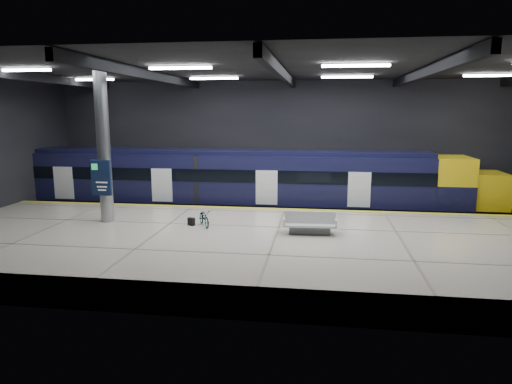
# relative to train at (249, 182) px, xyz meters

# --- Properties ---
(ground) EXTENTS (30.00, 30.00, 0.00)m
(ground) POSITION_rel_train_xyz_m (2.36, -5.50, -2.06)
(ground) COLOR black
(ground) RESTS_ON ground
(room_shell) EXTENTS (30.10, 16.10, 8.05)m
(room_shell) POSITION_rel_train_xyz_m (2.35, -5.49, 3.66)
(room_shell) COLOR black
(room_shell) RESTS_ON ground
(platform) EXTENTS (30.00, 11.00, 1.10)m
(platform) POSITION_rel_train_xyz_m (2.36, -8.00, -1.51)
(platform) COLOR beige
(platform) RESTS_ON ground
(safety_strip) EXTENTS (30.00, 0.40, 0.01)m
(safety_strip) POSITION_rel_train_xyz_m (2.36, -2.75, -0.95)
(safety_strip) COLOR gold
(safety_strip) RESTS_ON platform
(rails) EXTENTS (30.00, 1.52, 0.16)m
(rails) POSITION_rel_train_xyz_m (2.36, 0.00, -1.98)
(rails) COLOR gray
(rails) RESTS_ON ground
(train) EXTENTS (29.40, 2.84, 3.79)m
(train) POSITION_rel_train_xyz_m (0.00, 0.00, 0.00)
(train) COLOR black
(train) RESTS_ON ground
(bench) EXTENTS (2.21, 0.98, 0.96)m
(bench) POSITION_rel_train_xyz_m (3.72, -7.43, -0.62)
(bench) COLOR #595B60
(bench) RESTS_ON platform
(bicycle) EXTENTS (1.15, 1.51, 0.76)m
(bicycle) POSITION_rel_train_xyz_m (-0.96, -6.75, -0.58)
(bicycle) COLOR #99999E
(bicycle) RESTS_ON platform
(pannier_bag) EXTENTS (0.35, 0.29, 0.35)m
(pannier_bag) POSITION_rel_train_xyz_m (-1.56, -6.75, -0.78)
(pannier_bag) COLOR black
(pannier_bag) RESTS_ON platform
(info_column) EXTENTS (0.90, 0.78, 6.90)m
(info_column) POSITION_rel_train_xyz_m (-5.64, -6.52, 2.40)
(info_column) COLOR #9EA0A5
(info_column) RESTS_ON platform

